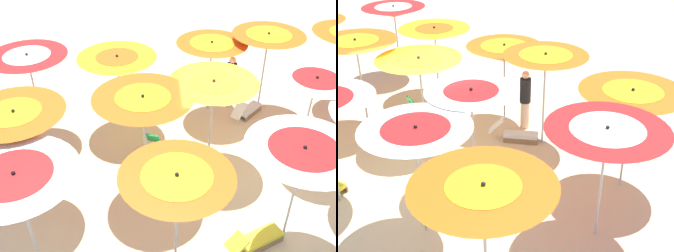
% 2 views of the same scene
% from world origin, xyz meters
% --- Properties ---
extents(ground, '(38.96, 38.96, 0.04)m').
position_xyz_m(ground, '(0.00, 0.00, -0.02)').
color(ground, beige).
extents(beach_umbrella_0, '(2.18, 2.18, 2.42)m').
position_xyz_m(beach_umbrella_0, '(4.13, 2.97, 2.17)').
color(beach_umbrella_0, '#B2B2B7').
rests_on(beach_umbrella_0, ground).
extents(beach_umbrella_1, '(1.97, 1.97, 2.38)m').
position_xyz_m(beach_umbrella_1, '(1.47, 3.07, 2.17)').
color(beach_umbrella_1, '#B2B2B7').
rests_on(beach_umbrella_1, ground).
extents(beach_umbrella_2, '(2.13, 2.13, 2.46)m').
position_xyz_m(beach_umbrella_2, '(-0.81, 2.53, 2.24)').
color(beach_umbrella_2, '#B2B2B7').
rests_on(beach_umbrella_2, ground).
extents(beach_umbrella_5, '(2.05, 2.05, 2.52)m').
position_xyz_m(beach_umbrella_5, '(4.59, 1.26, 2.26)').
color(beach_umbrella_5, '#B2B2B7').
rests_on(beach_umbrella_5, ground).
extents(beach_umbrella_6, '(2.15, 2.15, 2.53)m').
position_xyz_m(beach_umbrella_6, '(2.05, 0.81, 2.30)').
color(beach_umbrella_6, '#B2B2B7').
rests_on(beach_umbrella_6, ground).
extents(beach_umbrella_7, '(2.10, 2.10, 2.33)m').
position_xyz_m(beach_umbrella_7, '(0.43, -0.15, 2.09)').
color(beach_umbrella_7, '#B2B2B7').
rests_on(beach_umbrella_7, ground).
extents(beach_umbrella_8, '(1.93, 1.93, 2.37)m').
position_xyz_m(beach_umbrella_8, '(-1.98, -0.15, 2.10)').
color(beach_umbrella_8, '#B2B2B7').
rests_on(beach_umbrella_8, ground).
extents(beach_umbrella_10, '(2.06, 2.06, 2.43)m').
position_xyz_m(beach_umbrella_10, '(5.04, -1.51, 2.21)').
color(beach_umbrella_10, '#B2B2B7').
rests_on(beach_umbrella_10, ground).
extents(beach_umbrella_11, '(2.13, 2.13, 2.21)m').
position_xyz_m(beach_umbrella_11, '(2.79, -1.80, 2.00)').
color(beach_umbrella_11, '#B2B2B7').
rests_on(beach_umbrella_11, ground).
extents(beach_umbrella_12, '(2.03, 2.03, 2.27)m').
position_xyz_m(beach_umbrella_12, '(0.17, -2.49, 1.99)').
color(beach_umbrella_12, '#B2B2B7').
rests_on(beach_umbrella_12, ground).
extents(beach_umbrella_13, '(2.07, 2.07, 2.47)m').
position_xyz_m(beach_umbrella_13, '(-1.43, -2.56, 2.23)').
color(beach_umbrella_13, '#B2B2B7').
rests_on(beach_umbrella_13, ground).
extents(lounger_0, '(0.66, 1.14, 0.60)m').
position_xyz_m(lounger_0, '(2.00, -0.06, 0.20)').
color(lounger_0, olive).
rests_on(lounger_0, ground).
extents(lounger_1, '(1.12, 1.14, 0.66)m').
position_xyz_m(lounger_1, '(-0.98, -2.06, 0.21)').
color(lounger_1, olive).
rests_on(lounger_1, ground).
extents(lounger_2, '(1.31, 0.90, 0.51)m').
position_xyz_m(lounger_2, '(-0.22, 2.70, 0.19)').
color(lounger_2, olive).
rests_on(lounger_2, ground).
extents(beachgoer_1, '(0.30, 0.30, 1.66)m').
position_xyz_m(beachgoer_1, '(-0.51, -2.69, 0.86)').
color(beachgoer_1, beige).
rests_on(beachgoer_1, ground).
extents(beach_ball, '(0.32, 0.32, 0.32)m').
position_xyz_m(beach_ball, '(4.46, 0.21, 0.16)').
color(beach_ball, white).
rests_on(beach_ball, ground).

